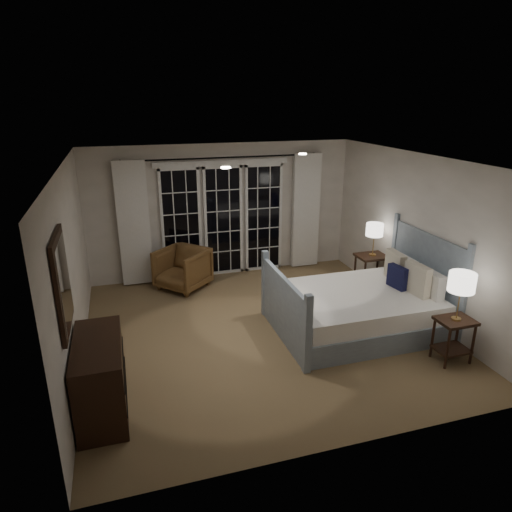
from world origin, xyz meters
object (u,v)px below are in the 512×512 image
object	(u,v)px
nightstand_left	(454,334)
lamp_right	(375,230)
dresser	(101,377)
nightstand_right	(371,268)
armchair	(183,269)
lamp_left	(462,283)
bed	(360,307)

from	to	relation	value
nightstand_left	lamp_right	world-z (taller)	lamp_right
dresser	nightstand_left	bearing A→B (deg)	-3.56
dresser	lamp_right	bearing A→B (deg)	24.30
nightstand_left	lamp_right	xyz separation A→B (m)	(0.14, 2.30, 0.75)
nightstand_right	armchair	size ratio (longest dim) A/B	0.85
nightstand_left	lamp_left	xyz separation A→B (m)	(0.00, -0.00, 0.72)
armchair	bed	bearing A→B (deg)	2.27
armchair	dresser	bearing A→B (deg)	-65.79
lamp_left	dresser	size ratio (longest dim) A/B	0.53
bed	nightstand_left	distance (m)	1.36
bed	armchair	world-z (taller)	bed
nightstand_left	lamp_left	size ratio (longest dim) A/B	0.94
lamp_right	armchair	bearing A→B (deg)	160.02
nightstand_left	lamp_right	bearing A→B (deg)	86.58
bed	lamp_right	world-z (taller)	bed
nightstand_left	dresser	distance (m)	4.36
nightstand_left	armchair	size ratio (longest dim) A/B	0.74
nightstand_right	armchair	world-z (taller)	armchair
bed	nightstand_right	size ratio (longest dim) A/B	3.42
bed	lamp_right	xyz separation A→B (m)	(0.85, 1.15, 0.80)
lamp_left	lamp_right	world-z (taller)	lamp_right
nightstand_right	lamp_right	size ratio (longest dim) A/B	1.21
dresser	armchair	bearing A→B (deg)	67.03
lamp_right	bed	bearing A→B (deg)	-126.52
bed	lamp_right	size ratio (longest dim) A/B	4.15
nightstand_left	bed	bearing A→B (deg)	121.68
bed	armchair	bearing A→B (deg)	135.09
lamp_right	nightstand_left	bearing A→B (deg)	-93.42
bed	nightstand_left	world-z (taller)	bed
armchair	lamp_left	bearing A→B (deg)	-1.66
nightstand_left	armchair	bearing A→B (deg)	131.15
nightstand_left	armchair	xyz separation A→B (m)	(-3.01, 3.44, -0.02)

